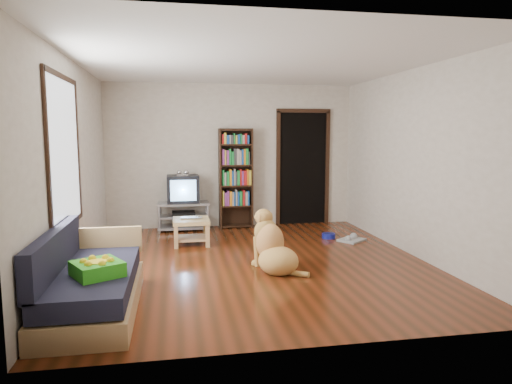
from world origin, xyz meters
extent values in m
plane|color=#59230F|center=(0.00, 0.00, 0.00)|extent=(5.00, 5.00, 0.00)
plane|color=white|center=(0.00, 0.00, 2.60)|extent=(5.00, 5.00, 0.00)
plane|color=beige|center=(0.00, 2.50, 1.30)|extent=(4.50, 0.00, 4.50)
plane|color=beige|center=(0.00, -2.50, 1.30)|extent=(4.50, 0.00, 4.50)
plane|color=beige|center=(-2.25, 0.00, 1.30)|extent=(0.00, 5.00, 5.00)
plane|color=beige|center=(2.25, 0.00, 1.30)|extent=(0.00, 5.00, 5.00)
cube|color=green|center=(-1.75, -1.63, 0.49)|extent=(0.54, 0.54, 0.13)
imported|color=silver|center=(-0.81, 1.12, 0.41)|extent=(0.36, 0.26, 0.03)
cylinder|color=navy|center=(1.43, 1.18, 0.04)|extent=(0.22, 0.22, 0.08)
cube|color=#ABABAB|center=(1.73, 0.93, 0.01)|extent=(0.51, 0.50, 0.03)
cube|color=white|center=(-2.23, -0.50, 1.50)|extent=(0.02, 1.30, 1.60)
cube|color=black|center=(-2.23, -0.50, 2.32)|extent=(0.03, 1.42, 0.06)
cube|color=black|center=(-2.23, -0.50, 0.68)|extent=(0.03, 1.42, 0.06)
cube|color=black|center=(-2.23, -1.20, 1.50)|extent=(0.03, 0.06, 1.70)
cube|color=black|center=(-2.23, 0.20, 1.50)|extent=(0.03, 0.06, 1.70)
cube|color=black|center=(1.35, 2.48, 1.05)|extent=(0.90, 0.02, 2.10)
cube|color=black|center=(0.87, 2.47, 1.05)|extent=(0.07, 0.05, 2.14)
cube|color=black|center=(1.83, 2.47, 1.05)|extent=(0.07, 0.05, 2.14)
cube|color=black|center=(1.35, 2.47, 2.13)|extent=(1.03, 0.05, 0.07)
cube|color=#99999E|center=(-0.90, 2.25, 0.48)|extent=(0.90, 0.45, 0.04)
cube|color=#99999E|center=(-0.90, 2.25, 0.25)|extent=(0.86, 0.42, 0.03)
cube|color=#99999E|center=(-0.90, 2.25, 0.06)|extent=(0.90, 0.45, 0.04)
cylinder|color=#99999E|center=(-1.32, 2.05, 0.25)|extent=(0.04, 0.04, 0.50)
cylinder|color=#99999E|center=(-0.48, 2.05, 0.25)|extent=(0.04, 0.04, 0.50)
cylinder|color=#99999E|center=(-1.32, 2.45, 0.25)|extent=(0.04, 0.04, 0.50)
cylinder|color=#99999E|center=(-0.48, 2.45, 0.25)|extent=(0.04, 0.04, 0.50)
cube|color=black|center=(-0.90, 2.25, 0.30)|extent=(0.40, 0.30, 0.07)
cube|color=black|center=(-0.90, 2.25, 0.74)|extent=(0.55, 0.48, 0.48)
cube|color=black|center=(-0.90, 2.45, 0.74)|extent=(0.40, 0.14, 0.36)
cube|color=#8CBFF2|center=(-0.90, 2.00, 0.74)|extent=(0.44, 0.02, 0.36)
cube|color=silver|center=(-0.90, 2.20, 0.99)|extent=(0.20, 0.07, 0.02)
sphere|color=silver|center=(-0.96, 2.20, 1.04)|extent=(0.09, 0.09, 0.09)
sphere|color=silver|center=(-0.84, 2.20, 1.04)|extent=(0.09, 0.09, 0.09)
cube|color=black|center=(-0.23, 2.34, 0.90)|extent=(0.03, 0.30, 1.80)
cube|color=black|center=(0.34, 2.34, 0.90)|extent=(0.03, 0.30, 1.80)
cube|color=black|center=(0.05, 2.48, 0.90)|extent=(0.60, 0.02, 1.80)
cube|color=black|center=(0.05, 2.34, 0.03)|extent=(0.56, 0.28, 0.02)
cube|color=black|center=(0.05, 2.34, 0.40)|extent=(0.56, 0.28, 0.03)
cube|color=black|center=(0.05, 2.34, 0.77)|extent=(0.56, 0.28, 0.02)
cube|color=black|center=(0.05, 2.34, 1.14)|extent=(0.56, 0.28, 0.02)
cube|color=black|center=(0.05, 2.34, 1.51)|extent=(0.56, 0.28, 0.02)
cube|color=black|center=(0.05, 2.34, 1.77)|extent=(0.56, 0.28, 0.02)
cube|color=tan|center=(-1.83, -1.40, 0.11)|extent=(0.80, 1.80, 0.22)
cube|color=#1E1E2D|center=(-1.83, -1.40, 0.33)|extent=(0.74, 1.74, 0.18)
cube|color=#1E1E2D|center=(-2.17, -1.40, 0.60)|extent=(0.12, 1.74, 0.40)
cube|color=tan|center=(-1.83, -0.54, 0.50)|extent=(0.80, 0.06, 0.30)
cube|color=tan|center=(-0.81, 1.15, 0.37)|extent=(0.55, 0.55, 0.06)
cube|color=tan|center=(-0.81, 1.15, 0.10)|extent=(0.45, 0.45, 0.03)
cube|color=tan|center=(-1.04, 0.92, 0.17)|extent=(0.06, 0.06, 0.34)
cube|color=tan|center=(-0.57, 0.92, 0.17)|extent=(0.06, 0.06, 0.34)
cube|color=tan|center=(-1.04, 1.39, 0.17)|extent=(0.06, 0.06, 0.34)
cube|color=tan|center=(-0.57, 1.39, 0.17)|extent=(0.06, 0.06, 0.34)
ellipsoid|color=tan|center=(0.19, -0.51, 0.15)|extent=(0.64, 0.67, 0.36)
ellipsoid|color=tan|center=(0.13, -0.33, 0.35)|extent=(0.46, 0.48, 0.47)
ellipsoid|color=#B89347|center=(0.09, -0.24, 0.46)|extent=(0.39, 0.37, 0.34)
ellipsoid|color=tan|center=(0.07, -0.19, 0.64)|extent=(0.29, 0.31, 0.21)
ellipsoid|color=#D5AD52|center=(0.03, -0.08, 0.62)|extent=(0.15, 0.21, 0.09)
sphere|color=black|center=(0.00, 0.00, 0.62)|extent=(0.04, 0.04, 0.04)
ellipsoid|color=tan|center=(0.01, -0.25, 0.63)|extent=(0.08, 0.09, 0.14)
ellipsoid|color=tan|center=(0.16, -0.19, 0.63)|extent=(0.08, 0.09, 0.14)
cylinder|color=#B99947|center=(-0.01, -0.18, 0.19)|extent=(0.11, 0.14, 0.39)
cylinder|color=tan|center=(0.13, -0.13, 0.19)|extent=(0.11, 0.14, 0.39)
sphere|color=tan|center=(-0.03, -0.13, 0.02)|extent=(0.10, 0.10, 0.10)
sphere|color=#D5AC52|center=(0.11, -0.08, 0.02)|extent=(0.10, 0.10, 0.10)
cylinder|color=#D9A653|center=(0.38, -0.67, 0.03)|extent=(0.30, 0.27, 0.08)
camera|label=1|loc=(-1.04, -5.84, 1.70)|focal=32.00mm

